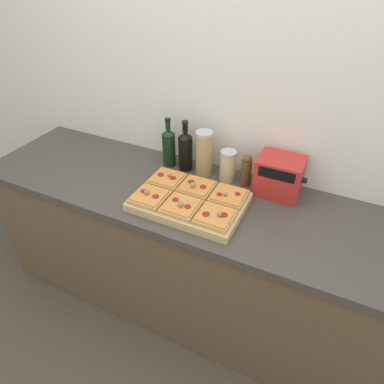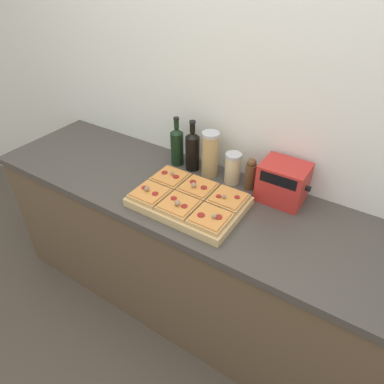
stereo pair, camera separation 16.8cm
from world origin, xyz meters
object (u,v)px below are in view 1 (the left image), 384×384
olive_oil_bottle (169,146)px  grain_jar_short (228,166)px  cutting_board (189,202)px  pepper_mill (246,170)px  wine_bottle (185,150)px  toaster_oven (279,176)px  grain_jar_tall (204,153)px

olive_oil_bottle → grain_jar_short: size_ratio=1.66×
cutting_board → pepper_mill: 0.36m
olive_oil_bottle → grain_jar_short: bearing=0.0°
wine_bottle → pepper_mill: 0.36m
olive_oil_bottle → pepper_mill: (0.46, 0.00, -0.03)m
olive_oil_bottle → toaster_oven: size_ratio=1.16×
olive_oil_bottle → pepper_mill: bearing=0.0°
wine_bottle → grain_jar_short: bearing=-0.0°
olive_oil_bottle → toaster_oven: bearing=-0.3°
grain_jar_tall → toaster_oven: size_ratio=1.03×
grain_jar_tall → grain_jar_short: bearing=0.0°
pepper_mill → toaster_oven: 0.18m
cutting_board → wine_bottle: size_ratio=1.82×
olive_oil_bottle → grain_jar_short: 0.36m
cutting_board → pepper_mill: size_ratio=3.00×
pepper_mill → grain_jar_tall: bearing=180.0°
olive_oil_bottle → grain_jar_tall: (0.22, 0.00, 0.01)m
grain_jar_tall → olive_oil_bottle: bearing=180.0°
cutting_board → grain_jar_tall: bearing=100.9°
wine_bottle → olive_oil_bottle: bearing=-180.0°
cutting_board → pepper_mill: (0.19, 0.30, 0.07)m
grain_jar_tall → pepper_mill: (0.24, 0.00, -0.04)m
cutting_board → pepper_mill: bearing=58.0°
cutting_board → grain_jar_short: 0.32m
grain_jar_tall → grain_jar_short: grain_jar_tall is taller
cutting_board → grain_jar_tall: (-0.06, 0.30, 0.11)m
grain_jar_tall → toaster_oven: 0.42m
grain_jar_tall → cutting_board: bearing=-79.1°
olive_oil_bottle → grain_jar_tall: 0.22m
olive_oil_bottle → pepper_mill: 0.46m
toaster_oven → olive_oil_bottle: bearing=179.7°
cutting_board → grain_jar_short: bearing=74.4°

